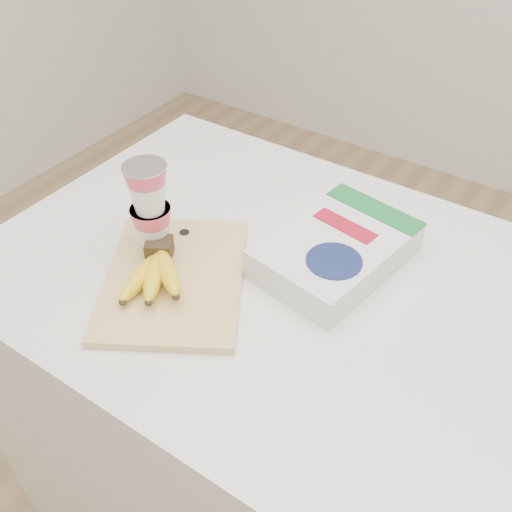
% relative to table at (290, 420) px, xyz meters
% --- Properties ---
extents(room, '(4.00, 4.00, 4.00)m').
position_rel_table_xyz_m(room, '(0.00, 0.00, 0.90)').
color(room, tan).
rests_on(room, ground).
extents(table, '(1.20, 0.80, 0.90)m').
position_rel_table_xyz_m(table, '(0.00, 0.00, 0.00)').
color(table, silver).
rests_on(table, ground).
extents(cutting_board, '(0.38, 0.41, 0.02)m').
position_rel_table_xyz_m(cutting_board, '(-0.19, -0.13, 0.46)').
color(cutting_board, '#E5C87E').
rests_on(cutting_board, table).
extents(bananas, '(0.16, 0.18, 0.06)m').
position_rel_table_xyz_m(bananas, '(-0.21, -0.16, 0.49)').
color(bananas, '#382816').
rests_on(bananas, cutting_board).
extents(yogurt_stack, '(0.08, 0.08, 0.18)m').
position_rel_table_xyz_m(yogurt_stack, '(-0.27, -0.09, 0.57)').
color(yogurt_stack, white).
rests_on(yogurt_stack, cutting_board).
extents(cereal_box, '(0.25, 0.32, 0.07)m').
position_rel_table_xyz_m(cereal_box, '(0.03, 0.08, 0.48)').
color(cereal_box, white).
rests_on(cereal_box, table).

